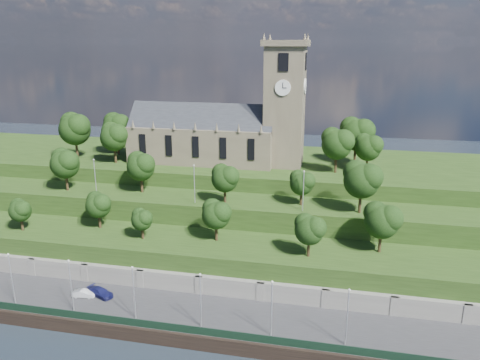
# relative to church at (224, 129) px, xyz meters

# --- Properties ---
(ground) EXTENTS (320.00, 320.00, 0.00)m
(ground) POSITION_rel_church_xyz_m (-0.79, -45.98, -22.52)
(ground) COLOR black
(ground) RESTS_ON ground
(promenade) EXTENTS (160.00, 12.00, 2.00)m
(promenade) POSITION_rel_church_xyz_m (-0.79, -39.98, -21.52)
(promenade) COLOR #2D2D30
(promenade) RESTS_ON ground
(quay_wall) EXTENTS (160.00, 0.50, 2.20)m
(quay_wall) POSITION_rel_church_xyz_m (-0.79, -46.03, -21.42)
(quay_wall) COLOR black
(quay_wall) RESTS_ON ground
(fence) EXTENTS (160.00, 0.10, 1.20)m
(fence) POSITION_rel_church_xyz_m (-0.79, -45.38, -19.92)
(fence) COLOR black
(fence) RESTS_ON promenade
(retaining_wall) EXTENTS (160.00, 2.10, 5.00)m
(retaining_wall) POSITION_rel_church_xyz_m (-0.79, -34.01, -20.02)
(retaining_wall) COLOR slate
(retaining_wall) RESTS_ON ground
(embankment_lower) EXTENTS (160.00, 12.00, 8.00)m
(embankment_lower) POSITION_rel_church_xyz_m (-0.79, -27.98, -18.52)
(embankment_lower) COLOR #213B13
(embankment_lower) RESTS_ON ground
(embankment_upper) EXTENTS (160.00, 10.00, 12.00)m
(embankment_upper) POSITION_rel_church_xyz_m (-0.79, -16.98, -16.52)
(embankment_upper) COLOR #213B13
(embankment_upper) RESTS_ON ground
(hilltop) EXTENTS (160.00, 32.00, 15.00)m
(hilltop) POSITION_rel_church_xyz_m (-0.79, 4.02, -15.02)
(hilltop) COLOR #213B13
(hilltop) RESTS_ON ground
(church) EXTENTS (38.60, 12.35, 27.60)m
(church) POSITION_rel_church_xyz_m (0.00, 0.00, 0.00)
(church) COLOR brown
(church) RESTS_ON hilltop
(trees_lower) EXTENTS (68.03, 9.17, 8.41)m
(trees_lower) POSITION_rel_church_xyz_m (7.81, -27.51, -9.62)
(trees_lower) COLOR black
(trees_lower) RESTS_ON embankment_lower
(trees_upper) EXTENTS (63.99, 8.86, 9.28)m
(trees_upper) POSITION_rel_church_xyz_m (1.94, -17.92, -4.85)
(trees_upper) COLOR black
(trees_upper) RESTS_ON embankment_upper
(trees_hilltop) EXTENTS (71.55, 16.47, 10.59)m
(trees_hilltop) POSITION_rel_church_xyz_m (-3.16, -1.29, -0.89)
(trees_hilltop) COLOR black
(trees_hilltop) RESTS_ON hilltop
(lamp_posts_promenade) EXTENTS (60.36, 0.36, 8.39)m
(lamp_posts_promenade) POSITION_rel_church_xyz_m (-2.79, -43.48, -15.71)
(lamp_posts_promenade) COLOR #B2B2B7
(lamp_posts_promenade) RESTS_ON promenade
(lamp_posts_upper) EXTENTS (40.36, 0.36, 7.42)m
(lamp_posts_upper) POSITION_rel_church_xyz_m (-0.79, -19.98, -6.21)
(lamp_posts_upper) COLOR #B2B2B7
(lamp_posts_upper) RESTS_ON embankment_upper
(car_middle) EXTENTS (3.76, 1.68, 1.20)m
(car_middle) POSITION_rel_church_xyz_m (-13.31, -39.61, -19.92)
(car_middle) COLOR silver
(car_middle) RESTS_ON promenade
(car_right) EXTENTS (4.97, 3.37, 1.34)m
(car_right) POSITION_rel_church_xyz_m (-10.85, -38.83, -19.85)
(car_right) COLOR #15174B
(car_right) RESTS_ON promenade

